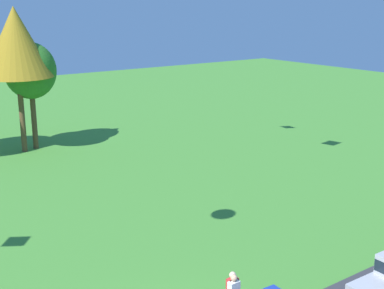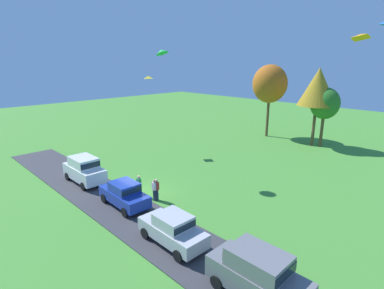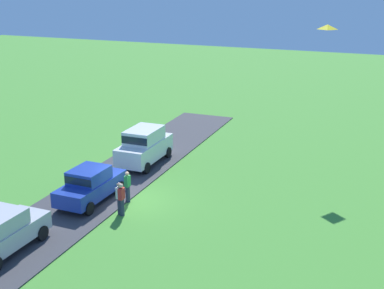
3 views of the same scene
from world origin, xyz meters
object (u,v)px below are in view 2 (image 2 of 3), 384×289
(car_sedan_near_entrance, at_px, (124,193))
(kite_diamond_near_flag, at_px, (360,36))
(tree_right_of_center, at_px, (325,104))
(tree_far_right, at_px, (318,87))
(kite_diamond_trailing_tail, at_px, (148,77))
(person_watching_sky, at_px, (139,185))
(person_beside_suv, at_px, (154,190))
(kite_delta_low_drifter, at_px, (162,51))
(person_on_lawn, at_px, (157,189))
(car_suv_by_flagpole, at_px, (84,169))
(tree_left_of_center, at_px, (270,84))
(car_sedan_mid_row, at_px, (173,228))
(car_suv_far_end, at_px, (258,273))

(car_sedan_near_entrance, xyz_separation_m, kite_diamond_near_flag, (10.57, 12.27, 10.88))
(tree_right_of_center, bearing_deg, tree_far_right, -160.09)
(car_sedan_near_entrance, bearing_deg, tree_right_of_center, 82.79)
(kite_diamond_near_flag, bearing_deg, car_sedan_near_entrance, -130.75)
(car_sedan_near_entrance, relative_size, kite_diamond_trailing_tail, 4.54)
(person_watching_sky, distance_m, kite_diamond_near_flag, 18.97)
(person_watching_sky, distance_m, tree_far_right, 25.18)
(person_beside_suv, distance_m, kite_diamond_trailing_tail, 15.63)
(car_sedan_near_entrance, relative_size, kite_delta_low_drifter, 4.07)
(person_watching_sky, xyz_separation_m, person_on_lawn, (1.58, 0.52, 0.00))
(car_suv_by_flagpole, height_order, person_watching_sky, car_suv_by_flagpole)
(tree_left_of_center, height_order, kite_diamond_trailing_tail, tree_left_of_center)
(car_suv_by_flagpole, bearing_deg, person_on_lawn, 18.07)
(car_suv_by_flagpole, height_order, tree_far_right, tree_far_right)
(tree_far_right, bearing_deg, kite_delta_low_drifter, -107.07)
(tree_left_of_center, height_order, tree_far_right, tree_left_of_center)
(car_sedan_mid_row, bearing_deg, person_beside_suv, 152.33)
(car_sedan_mid_row, height_order, tree_far_right, tree_far_right)
(person_on_lawn, relative_size, tree_right_of_center, 0.23)
(tree_far_right, relative_size, tree_right_of_center, 1.32)
(car_suv_far_end, xyz_separation_m, person_beside_suv, (-11.02, 2.79, -0.42))
(person_watching_sky, bearing_deg, car_suv_by_flagpole, -162.00)
(tree_right_of_center, bearing_deg, car_sedan_mid_row, -84.22)
(car_suv_by_flagpole, bearing_deg, person_watching_sky, 18.00)
(car_sedan_near_entrance, relative_size, person_beside_suv, 2.60)
(kite_diamond_near_flag, bearing_deg, person_beside_suv, -134.17)
(kite_diamond_trailing_tail, relative_size, kite_delta_low_drifter, 0.90)
(tree_right_of_center, bearing_deg, kite_diamond_near_flag, -62.63)
(tree_right_of_center, distance_m, kite_diamond_near_flag, 17.07)
(car_suv_by_flagpole, distance_m, person_beside_suv, 7.41)
(person_beside_suv, relative_size, kite_diamond_trailing_tail, 1.74)
(person_beside_suv, distance_m, tree_left_of_center, 25.45)
(car_suv_far_end, distance_m, tree_far_right, 28.81)
(person_on_lawn, bearing_deg, person_watching_sky, -161.69)
(kite_delta_low_drifter, bearing_deg, tree_left_of_center, 92.51)
(person_on_lawn, relative_size, kite_diamond_trailing_tail, 1.74)
(tree_right_of_center, bearing_deg, person_watching_sky, -99.45)
(tree_far_right, bearing_deg, car_sedan_near_entrance, -95.32)
(kite_diamond_trailing_tail, xyz_separation_m, kite_delta_low_drifter, (6.75, -3.49, 2.56))
(kite_diamond_trailing_tail, distance_m, kite_delta_low_drifter, 8.01)
(tree_far_right, bearing_deg, kite_diamond_trailing_tail, -128.76)
(car_suv_far_end, bearing_deg, kite_diamond_trailing_tail, 153.85)
(car_sedan_mid_row, relative_size, person_beside_suv, 2.59)
(person_beside_suv, distance_m, tree_far_right, 24.70)
(tree_left_of_center, bearing_deg, car_suv_far_end, -59.05)
(kite_diamond_trailing_tail, bearing_deg, person_beside_suv, -36.11)
(person_watching_sky, bearing_deg, car_sedan_near_entrance, -67.51)
(car_sedan_mid_row, bearing_deg, car_suv_by_flagpole, 177.17)
(car_suv_far_end, xyz_separation_m, kite_delta_low_drifter, (-15.26, 7.32, 9.83))
(tree_far_right, bearing_deg, car_sedan_mid_row, -82.22)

